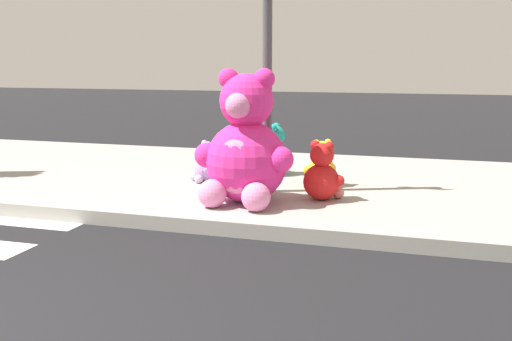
{
  "coord_description": "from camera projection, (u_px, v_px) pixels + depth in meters",
  "views": [
    {
      "loc": [
        2.82,
        -2.06,
        1.66
      ],
      "look_at": [
        1.11,
        3.6,
        0.55
      ],
      "focal_mm": 40.86,
      "sensor_mm": 36.0,
      "label": 1
    }
  ],
  "objects": [
    {
      "name": "plush_yellow",
      "position": [
        321.0,
        167.0,
        7.15
      ],
      "size": [
        0.41,
        0.42,
        0.58
      ],
      "color": "yellow",
      "rests_on": "sidewalk"
    },
    {
      "name": "sidewalk",
      "position": [
        212.0,
        180.0,
        7.92
      ],
      "size": [
        28.0,
        4.4,
        0.15
      ],
      "primitive_type": "cube",
      "color": "#9E9B93",
      "rests_on": "ground_plane"
    },
    {
      "name": "plush_teal",
      "position": [
        273.0,
        154.0,
        7.88
      ],
      "size": [
        0.47,
        0.53,
        0.69
      ],
      "color": "teal",
      "rests_on": "sidewalk"
    },
    {
      "name": "sign_pole",
      "position": [
        267.0,
        44.0,
        6.56
      ],
      "size": [
        0.56,
        0.11,
        3.2
      ],
      "color": "#4C4C51",
      "rests_on": "sidewalk"
    },
    {
      "name": "plush_lavender",
      "position": [
        205.0,
        165.0,
        7.42
      ],
      "size": [
        0.38,
        0.37,
        0.52
      ],
      "color": "#B28CD8",
      "rests_on": "sidewalk"
    },
    {
      "name": "plush_red",
      "position": [
        322.0,
        176.0,
        6.42
      ],
      "size": [
        0.48,
        0.47,
        0.66
      ],
      "color": "red",
      "rests_on": "sidewalk"
    },
    {
      "name": "plush_pink_large",
      "position": [
        245.0,
        150.0,
        6.23
      ],
      "size": [
        1.11,
        0.98,
        1.44
      ],
      "color": "#F22D93",
      "rests_on": "sidewalk"
    }
  ]
}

